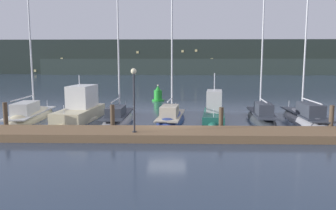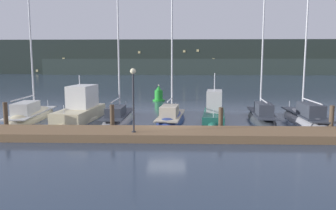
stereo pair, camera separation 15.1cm
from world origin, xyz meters
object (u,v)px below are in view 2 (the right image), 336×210
at_px(sailboat_berth_6, 262,118).
at_px(dock_lamppost, 133,89).
at_px(sailboat_berth_3, 118,119).
at_px(sailboat_berth_4, 171,120).
at_px(motorboat_berth_5, 214,114).
at_px(sailboat_berth_7, 305,121).
at_px(sailboat_berth_1, 31,118).
at_px(channel_buoy, 159,95).
at_px(motorboat_berth_2, 81,113).

bearing_deg(sailboat_berth_6, dock_lamppost, -143.14).
xyz_separation_m(sailboat_berth_3, dock_lamppost, (1.95, -5.83, 2.74)).
distance_m(sailboat_berth_3, dock_lamppost, 6.73).
distance_m(sailboat_berth_4, motorboat_berth_5, 3.49).
distance_m(sailboat_berth_4, sailboat_berth_6, 6.90).
xyz_separation_m(sailboat_berth_4, dock_lamppost, (-1.96, -5.84, 2.74)).
relative_size(sailboat_berth_3, sailboat_berth_7, 0.88).
xyz_separation_m(sailboat_berth_1, motorboat_berth_5, (14.05, 0.48, 0.24)).
height_order(sailboat_berth_1, motorboat_berth_5, sailboat_berth_1).
relative_size(sailboat_berth_1, sailboat_berth_4, 1.15).
height_order(sailboat_berth_7, dock_lamppost, sailboat_berth_7).
relative_size(channel_buoy, dock_lamppost, 0.51).
relative_size(sailboat_berth_1, motorboat_berth_5, 2.01).
distance_m(sailboat_berth_1, channel_buoy, 15.10).
relative_size(sailboat_berth_6, sailboat_berth_7, 0.95).
height_order(sailboat_berth_1, motorboat_berth_2, sailboat_berth_1).
xyz_separation_m(sailboat_berth_6, sailboat_berth_7, (2.89, -1.00, -0.05)).
distance_m(sailboat_berth_3, sailboat_berth_7, 13.65).
relative_size(motorboat_berth_2, channel_buoy, 3.69).
distance_m(motorboat_berth_2, sailboat_berth_6, 13.74).
bearing_deg(sailboat_berth_4, sailboat_berth_6, 6.39).
relative_size(sailboat_berth_1, sailboat_berth_7, 0.97).
bearing_deg(sailboat_berth_1, channel_buoy, 52.87).
height_order(sailboat_berth_1, sailboat_berth_3, sailboat_berth_1).
distance_m(sailboat_berth_6, dock_lamppost, 11.33).
bearing_deg(motorboat_berth_5, motorboat_berth_2, -176.91).
bearing_deg(channel_buoy, sailboat_berth_3, -100.19).
relative_size(motorboat_berth_5, dock_lamppost, 1.67).
bearing_deg(sailboat_berth_7, dock_lamppost, -154.38).
distance_m(sailboat_berth_3, motorboat_berth_5, 7.30).
relative_size(sailboat_berth_4, motorboat_berth_5, 1.75).
height_order(motorboat_berth_5, channel_buoy, motorboat_berth_5).
bearing_deg(motorboat_berth_5, sailboat_berth_7, -11.62).
xyz_separation_m(motorboat_berth_5, sailboat_berth_7, (6.44, -1.32, -0.22)).
relative_size(sailboat_berth_3, motorboat_berth_5, 1.82).
bearing_deg(motorboat_berth_2, dock_lamppost, -52.37).
bearing_deg(sailboat_berth_6, channel_buoy, 125.54).
height_order(motorboat_berth_5, sailboat_berth_7, sailboat_berth_7).
xyz_separation_m(motorboat_berth_2, sailboat_berth_6, (13.73, 0.22, -0.31)).
height_order(motorboat_berth_2, sailboat_berth_4, sailboat_berth_4).
bearing_deg(channel_buoy, motorboat_berth_2, -113.44).
relative_size(sailboat_berth_1, sailboat_berth_3, 1.10).
height_order(sailboat_berth_4, sailboat_berth_7, sailboat_berth_7).
xyz_separation_m(sailboat_berth_1, channel_buoy, (9.11, 12.03, 0.54)).
bearing_deg(sailboat_berth_1, motorboat_berth_5, 1.98).
relative_size(motorboat_berth_2, sailboat_berth_4, 0.65).
height_order(motorboat_berth_2, dock_lamppost, dock_lamppost).
relative_size(motorboat_berth_5, sailboat_berth_6, 0.51).
xyz_separation_m(motorboat_berth_5, dock_lamppost, (-5.26, -6.93, 2.50)).
bearing_deg(sailboat_berth_3, sailboat_berth_7, -0.91).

